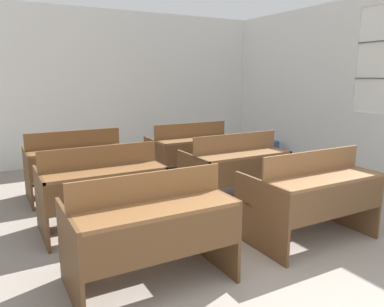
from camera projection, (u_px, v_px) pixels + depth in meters
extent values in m
cube|color=silver|center=(84.00, 87.00, 6.75)|extent=(7.14, 0.06, 2.76)
cube|color=silver|center=(351.00, 143.00, 6.06)|extent=(0.06, 5.86, 1.03)
cube|color=silver|center=(363.00, 2.00, 5.63)|extent=(0.06, 5.86, 0.17)
cube|color=silver|center=(291.00, 63.00, 7.06)|extent=(0.06, 2.92, 1.56)
cube|color=#54371E|center=(70.00, 258.00, 2.60)|extent=(0.03, 0.76, 0.67)
cube|color=#54371E|center=(213.00, 226.00, 3.16)|extent=(0.03, 0.76, 0.67)
cube|color=brown|center=(158.00, 209.00, 2.64)|extent=(1.21, 0.36, 0.03)
cube|color=#54371E|center=(169.00, 240.00, 2.53)|extent=(1.15, 0.02, 0.30)
cube|color=brown|center=(149.00, 187.00, 2.76)|extent=(1.21, 0.02, 0.22)
cube|color=brown|center=(137.00, 223.00, 3.08)|extent=(1.21, 0.27, 0.03)
cube|color=#54371E|center=(138.00, 251.00, 3.13)|extent=(1.15, 0.04, 0.04)
cube|color=brown|center=(260.00, 216.00, 3.39)|extent=(0.03, 0.76, 0.67)
cube|color=brown|center=(348.00, 196.00, 3.95)|extent=(0.03, 0.76, 0.67)
cube|color=brown|center=(326.00, 179.00, 3.43)|extent=(1.21, 0.36, 0.03)
cube|color=brown|center=(339.00, 201.00, 3.32)|extent=(1.15, 0.02, 0.30)
cube|color=brown|center=(313.00, 162.00, 3.55)|extent=(1.21, 0.02, 0.22)
cube|color=brown|center=(290.00, 193.00, 3.87)|extent=(1.21, 0.27, 0.03)
cube|color=brown|center=(289.00, 216.00, 3.92)|extent=(1.15, 0.04, 0.04)
cube|color=#54371E|center=(41.00, 206.00, 3.64)|extent=(0.03, 0.76, 0.67)
cube|color=#54371E|center=(153.00, 189.00, 4.20)|extent=(0.03, 0.76, 0.67)
cube|color=brown|center=(105.00, 172.00, 3.68)|extent=(1.21, 0.36, 0.03)
cube|color=#54371E|center=(111.00, 192.00, 3.57)|extent=(1.15, 0.02, 0.30)
cube|color=brown|center=(100.00, 156.00, 3.80)|extent=(1.21, 0.02, 0.22)
cube|color=brown|center=(95.00, 186.00, 4.12)|extent=(1.21, 0.27, 0.03)
cube|color=#54371E|center=(96.00, 207.00, 4.17)|extent=(1.15, 0.04, 0.04)
cube|color=brown|center=(193.00, 183.00, 4.45)|extent=(0.03, 0.76, 0.67)
cube|color=brown|center=(270.00, 171.00, 5.01)|extent=(0.03, 0.76, 0.67)
cube|color=brown|center=(244.00, 155.00, 4.49)|extent=(1.21, 0.36, 0.03)
cube|color=brown|center=(252.00, 171.00, 4.38)|extent=(1.15, 0.02, 0.30)
cube|color=brown|center=(236.00, 142.00, 4.61)|extent=(1.21, 0.02, 0.22)
cube|color=brown|center=(223.00, 168.00, 4.93)|extent=(1.21, 0.27, 0.03)
cube|color=brown|center=(222.00, 186.00, 4.98)|extent=(1.15, 0.04, 0.04)
cube|color=#52361D|center=(28.00, 177.00, 4.71)|extent=(0.03, 0.76, 0.67)
cube|color=#52361D|center=(118.00, 166.00, 5.27)|extent=(0.03, 0.76, 0.67)
cube|color=brown|center=(77.00, 150.00, 4.75)|extent=(1.21, 0.36, 0.03)
cube|color=#52361D|center=(81.00, 166.00, 4.64)|extent=(1.15, 0.02, 0.30)
cube|color=brown|center=(74.00, 139.00, 4.87)|extent=(1.21, 0.02, 0.22)
cube|color=brown|center=(72.00, 163.00, 5.18)|extent=(1.21, 0.27, 0.03)
cube|color=#52361D|center=(73.00, 181.00, 5.24)|extent=(1.15, 0.04, 0.04)
cube|color=brown|center=(155.00, 162.00, 5.50)|extent=(0.03, 0.76, 0.67)
cube|color=brown|center=(222.00, 154.00, 6.06)|extent=(0.03, 0.76, 0.67)
cube|color=brown|center=(196.00, 140.00, 5.54)|extent=(1.21, 0.36, 0.03)
cube|color=brown|center=(202.00, 153.00, 5.43)|extent=(1.15, 0.02, 0.30)
cube|color=brown|center=(191.00, 130.00, 5.66)|extent=(1.21, 0.02, 0.22)
cube|color=brown|center=(182.00, 152.00, 5.98)|extent=(1.21, 0.27, 0.03)
cube|color=brown|center=(183.00, 167.00, 6.03)|extent=(1.15, 0.04, 0.04)
cylinder|color=#33477A|center=(272.00, 150.00, 7.32)|extent=(0.27, 0.27, 0.33)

